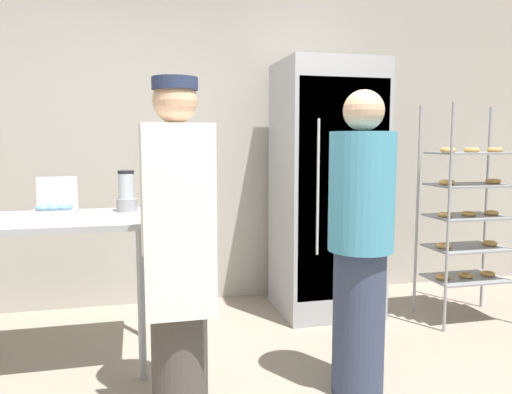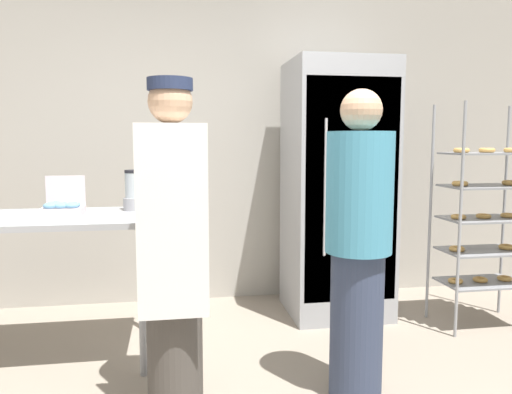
{
  "view_description": "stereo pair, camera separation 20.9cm",
  "coord_description": "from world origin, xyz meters",
  "views": [
    {
      "loc": [
        -0.73,
        -2.07,
        1.38
      ],
      "look_at": [
        -0.05,
        0.74,
        1.06
      ],
      "focal_mm": 35.0,
      "sensor_mm": 36.0,
      "label": 1
    },
    {
      "loc": [
        -0.52,
        -2.11,
        1.38
      ],
      "look_at": [
        -0.05,
        0.74,
        1.06
      ],
      "focal_mm": 35.0,
      "sensor_mm": 36.0,
      "label": 2
    }
  ],
  "objects": [
    {
      "name": "prep_counter",
      "position": [
        -1.26,
        1.12,
        0.82
      ],
      "size": [
        1.18,
        0.75,
        0.92
      ],
      "color": "#9EA0A5",
      "rests_on": "ground_plane"
    },
    {
      "name": "baking_rack",
      "position": [
        1.74,
        1.22,
        0.82
      ],
      "size": [
        0.65,
        0.43,
        1.65
      ],
      "color": "#93969B",
      "rests_on": "ground_plane"
    },
    {
      "name": "donut_box",
      "position": [
        -1.21,
        1.15,
        0.97
      ],
      "size": [
        0.25,
        0.2,
        0.24
      ],
      "color": "silver",
      "rests_on": "prep_counter"
    },
    {
      "name": "person_baker",
      "position": [
        -0.53,
        0.42,
        0.88
      ],
      "size": [
        0.36,
        0.38,
        1.69
      ],
      "color": "#47423D",
      "rests_on": "ground_plane"
    },
    {
      "name": "back_wall",
      "position": [
        0.0,
        2.24,
        1.44
      ],
      "size": [
        6.4,
        0.12,
        2.88
      ],
      "primitive_type": "cube",
      "color": "#ADA89E",
      "rests_on": "ground_plane"
    },
    {
      "name": "person_customer",
      "position": [
        0.43,
        0.35,
        0.84
      ],
      "size": [
        0.35,
        0.35,
        1.65
      ],
      "color": "#333D56",
      "rests_on": "ground_plane"
    },
    {
      "name": "blender_pitcher",
      "position": [
        -0.79,
        1.29,
        1.04
      ],
      "size": [
        0.13,
        0.13,
        0.27
      ],
      "color": "#99999E",
      "rests_on": "prep_counter"
    },
    {
      "name": "refrigerator",
      "position": [
        0.75,
        1.66,
        1.0
      ],
      "size": [
        0.76,
        0.74,
        2.0
      ],
      "color": "#9EA0A5",
      "rests_on": "ground_plane"
    }
  ]
}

